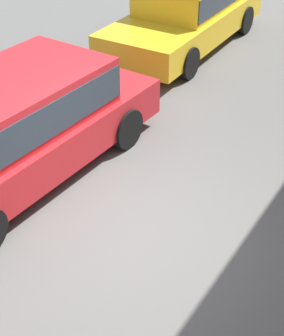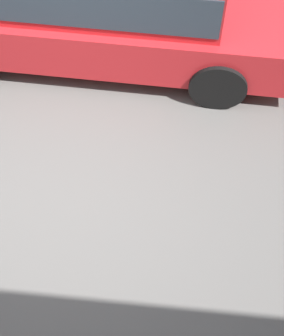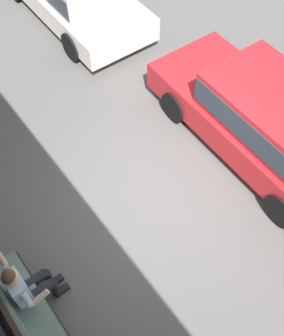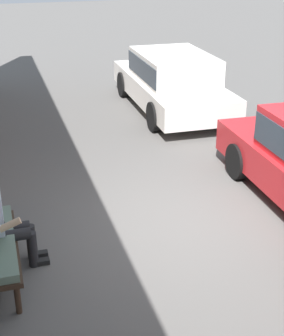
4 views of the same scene
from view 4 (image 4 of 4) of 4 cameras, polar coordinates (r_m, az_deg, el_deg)
ground_plane at (r=7.76m, az=5.40°, el=-6.00°), size 60.00×60.00×0.00m
person_on_phone at (r=6.65m, az=-15.18°, el=-5.46°), size 0.73×0.74×1.33m
parked_car_far at (r=12.62m, az=3.36°, el=9.81°), size 4.58×1.95×1.41m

